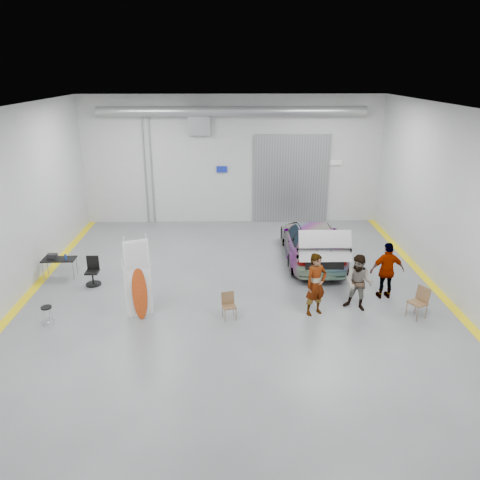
{
  "coord_description": "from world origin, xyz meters",
  "views": [
    {
      "loc": [
        -0.15,
        -13.88,
        7.08
      ],
      "look_at": [
        0.2,
        1.25,
        1.5
      ],
      "focal_mm": 35.0,
      "sensor_mm": 36.0,
      "label": 1
    }
  ],
  "objects_px": {
    "person_c": "(387,271)",
    "folding_chair_near": "(229,311)",
    "person_a": "(316,284)",
    "office_chair": "(93,273)",
    "shop_stool": "(48,317)",
    "sedan_car": "(312,241)",
    "person_b": "(359,283)",
    "folding_chair_far": "(416,308)",
    "work_table": "(57,259)",
    "surfboard_display": "(136,286)"
  },
  "relations": [
    {
      "from": "person_c",
      "to": "folding_chair_near",
      "type": "distance_m",
      "value": 5.3
    },
    {
      "from": "person_a",
      "to": "office_chair",
      "type": "bearing_deg",
      "value": 136.8
    },
    {
      "from": "person_a",
      "to": "shop_stool",
      "type": "distance_m",
      "value": 7.92
    },
    {
      "from": "person_c",
      "to": "folding_chair_near",
      "type": "relative_size",
      "value": 2.34
    },
    {
      "from": "sedan_car",
      "to": "folding_chair_near",
      "type": "height_order",
      "value": "sedan_car"
    },
    {
      "from": "folding_chair_near",
      "to": "office_chair",
      "type": "distance_m",
      "value": 5.34
    },
    {
      "from": "person_c",
      "to": "shop_stool",
      "type": "distance_m",
      "value": 10.5
    },
    {
      "from": "shop_stool",
      "to": "folding_chair_near",
      "type": "bearing_deg",
      "value": 3.47
    },
    {
      "from": "sedan_car",
      "to": "folding_chair_near",
      "type": "xyz_separation_m",
      "value": [
        -3.23,
        -4.56,
        -0.51
      ]
    },
    {
      "from": "person_c",
      "to": "shop_stool",
      "type": "height_order",
      "value": "person_c"
    },
    {
      "from": "person_c",
      "to": "office_chair",
      "type": "bearing_deg",
      "value": -10.78
    },
    {
      "from": "person_a",
      "to": "person_b",
      "type": "relative_size",
      "value": 1.09
    },
    {
      "from": "folding_chair_far",
      "to": "shop_stool",
      "type": "xyz_separation_m",
      "value": [
        -10.89,
        -0.26,
        0.01
      ]
    },
    {
      "from": "folding_chair_far",
      "to": "person_b",
      "type": "bearing_deg",
      "value": -137.61
    },
    {
      "from": "folding_chair_near",
      "to": "work_table",
      "type": "distance_m",
      "value": 6.86
    },
    {
      "from": "person_b",
      "to": "work_table",
      "type": "xyz_separation_m",
      "value": [
        -10.08,
        2.59,
        -0.18
      ]
    },
    {
      "from": "sedan_car",
      "to": "person_a",
      "type": "relative_size",
      "value": 2.68
    },
    {
      "from": "person_c",
      "to": "surfboard_display",
      "type": "distance_m",
      "value": 7.91
    },
    {
      "from": "person_b",
      "to": "work_table",
      "type": "relative_size",
      "value": 1.55
    },
    {
      "from": "person_a",
      "to": "shop_stool",
      "type": "bearing_deg",
      "value": 158.01
    },
    {
      "from": "sedan_car",
      "to": "surfboard_display",
      "type": "bearing_deg",
      "value": 38.1
    },
    {
      "from": "sedan_car",
      "to": "person_a",
      "type": "distance_m",
      "value": 4.36
    },
    {
      "from": "surfboard_display",
      "to": "shop_stool",
      "type": "xyz_separation_m",
      "value": [
        -2.55,
        -0.39,
        -0.76
      ]
    },
    {
      "from": "person_b",
      "to": "person_c",
      "type": "distance_m",
      "value": 1.36
    },
    {
      "from": "sedan_car",
      "to": "folding_chair_near",
      "type": "relative_size",
      "value": 6.46
    },
    {
      "from": "folding_chair_far",
      "to": "shop_stool",
      "type": "height_order",
      "value": "folding_chair_far"
    },
    {
      "from": "office_chair",
      "to": "person_a",
      "type": "bearing_deg",
      "value": -17.53
    },
    {
      "from": "folding_chair_near",
      "to": "office_chair",
      "type": "xyz_separation_m",
      "value": [
        -4.71,
        2.5,
        0.18
      ]
    },
    {
      "from": "shop_stool",
      "to": "office_chair",
      "type": "relative_size",
      "value": 0.64
    },
    {
      "from": "person_b",
      "to": "surfboard_display",
      "type": "height_order",
      "value": "surfboard_display"
    },
    {
      "from": "folding_chair_near",
      "to": "shop_stool",
      "type": "relative_size",
      "value": 1.28
    },
    {
      "from": "surfboard_display",
      "to": "sedan_car",
      "type": "bearing_deg",
      "value": 16.48
    },
    {
      "from": "person_b",
      "to": "folding_chair_near",
      "type": "xyz_separation_m",
      "value": [
        -3.98,
        -0.5,
        -0.65
      ]
    },
    {
      "from": "folding_chair_far",
      "to": "office_chair",
      "type": "bearing_deg",
      "value": -132.74
    },
    {
      "from": "surfboard_display",
      "to": "work_table",
      "type": "bearing_deg",
      "value": 117.79
    },
    {
      "from": "folding_chair_far",
      "to": "shop_stool",
      "type": "bearing_deg",
      "value": -117.47
    },
    {
      "from": "person_b",
      "to": "person_c",
      "type": "height_order",
      "value": "person_c"
    },
    {
      "from": "surfboard_display",
      "to": "folding_chair_near",
      "type": "xyz_separation_m",
      "value": [
        2.72,
        -0.08,
        -0.82
      ]
    },
    {
      "from": "folding_chair_near",
      "to": "work_table",
      "type": "bearing_deg",
      "value": 139.44
    },
    {
      "from": "person_b",
      "to": "folding_chair_near",
      "type": "relative_size",
      "value": 2.22
    },
    {
      "from": "work_table",
      "to": "person_a",
      "type": "bearing_deg",
      "value": -18.02
    },
    {
      "from": "sedan_car",
      "to": "shop_stool",
      "type": "xyz_separation_m",
      "value": [
        -8.5,
        -4.88,
        -0.45
      ]
    },
    {
      "from": "surfboard_display",
      "to": "office_chair",
      "type": "xyz_separation_m",
      "value": [
        -1.99,
        2.42,
        -0.64
      ]
    },
    {
      "from": "work_table",
      "to": "shop_stool",
      "type": "bearing_deg",
      "value": -76.22
    },
    {
      "from": "surfboard_display",
      "to": "person_a",
      "type": "bearing_deg",
      "value": -18.59
    },
    {
      "from": "person_b",
      "to": "surfboard_display",
      "type": "relative_size",
      "value": 0.68
    },
    {
      "from": "person_b",
      "to": "folding_chair_near",
      "type": "bearing_deg",
      "value": -143.17
    },
    {
      "from": "person_a",
      "to": "shop_stool",
      "type": "height_order",
      "value": "person_a"
    },
    {
      "from": "surfboard_display",
      "to": "shop_stool",
      "type": "relative_size",
      "value": 4.18
    },
    {
      "from": "sedan_car",
      "to": "work_table",
      "type": "height_order",
      "value": "sedan_car"
    }
  ]
}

